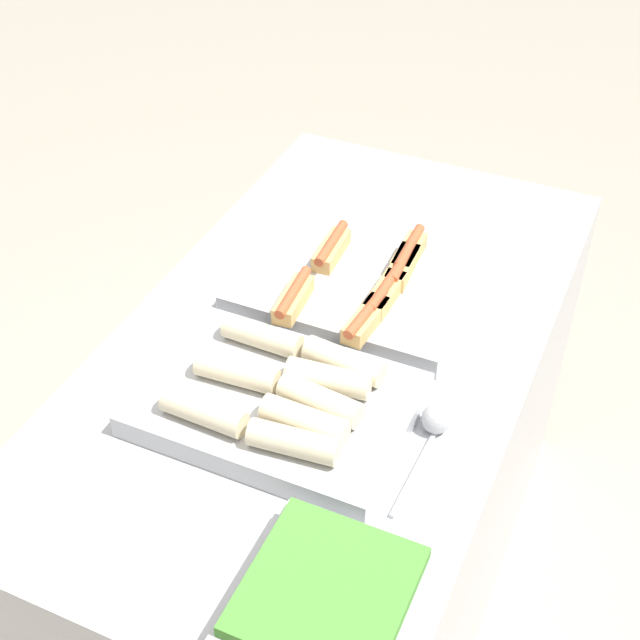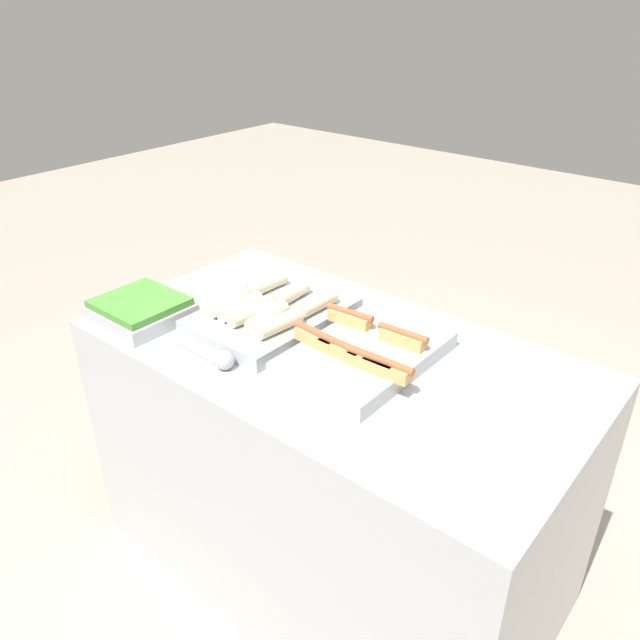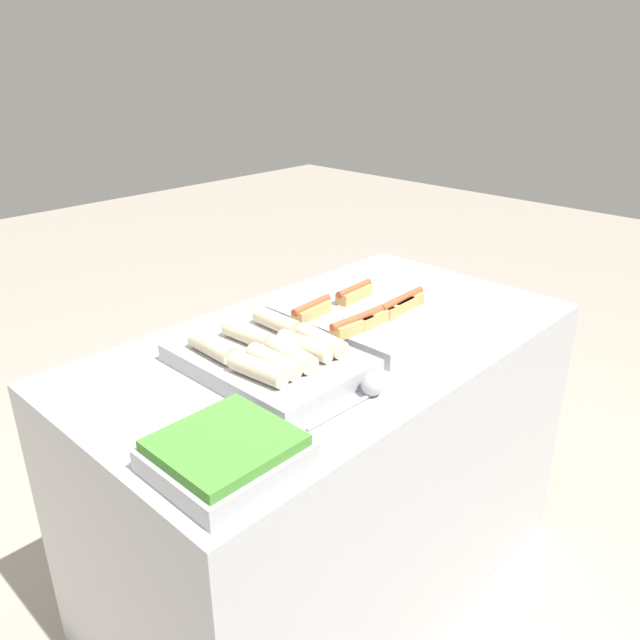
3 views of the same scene
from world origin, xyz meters
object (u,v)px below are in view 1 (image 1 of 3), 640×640
object	(u,v)px
tray_side_front	(327,600)
serving_spoon_near	(434,424)
tray_hotdogs	(355,290)
tray_wraps	(279,400)

from	to	relation	value
tray_side_front	serving_spoon_near	world-z (taller)	tray_side_front
tray_hotdogs	tray_side_front	xyz separation A→B (m)	(-0.73, -0.25, 0.00)
tray_side_front	tray_wraps	bearing A→B (deg)	35.80
tray_wraps	tray_side_front	xyz separation A→B (m)	(-0.35, -0.25, -0.00)
tray_hotdogs	serving_spoon_near	distance (m)	0.42
tray_wraps	tray_hotdogs	bearing A→B (deg)	0.20
tray_side_front	serving_spoon_near	bearing A→B (deg)	-4.05
tray_hotdogs	tray_side_front	bearing A→B (deg)	-160.68
serving_spoon_near	tray_side_front	bearing A→B (deg)	175.95
tray_hotdogs	serving_spoon_near	world-z (taller)	tray_hotdogs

